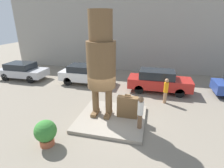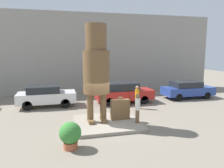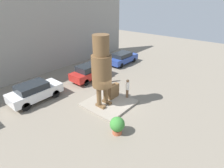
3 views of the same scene
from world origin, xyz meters
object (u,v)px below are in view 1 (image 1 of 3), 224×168
at_px(parked_car_white, 85,74).
at_px(parked_car_red, 159,81).
at_px(tourist, 140,111).
at_px(worker_hivis, 166,90).
at_px(parked_car_silver, 23,70).
at_px(statue_figure, 101,58).
at_px(planter_pot, 46,132).
at_px(giant_suitcase, 127,107).

bearing_deg(parked_car_white, parked_car_red, -3.54).
xyz_separation_m(tourist, worker_hivis, (1.35, 3.54, -0.17)).
bearing_deg(worker_hivis, parked_car_silver, 170.82).
xyz_separation_m(statue_figure, planter_pot, (-1.70, -2.86, -2.75)).
height_order(giant_suitcase, parked_car_silver, giant_suitcase).
bearing_deg(statue_figure, tourist, -21.47).
relative_size(parked_car_white, planter_pot, 3.55).
xyz_separation_m(tourist, parked_car_red, (0.90, 5.43, -0.22)).
bearing_deg(parked_car_silver, parked_car_red, -0.62).
xyz_separation_m(giant_suitcase, parked_car_silver, (-10.44, 4.66, 0.03)).
distance_m(statue_figure, tourist, 3.28).
relative_size(statue_figure, planter_pot, 4.57).
bearing_deg(planter_pot, parked_car_silver, 134.06).
distance_m(statue_figure, parked_car_white, 6.31).
distance_m(planter_pot, worker_hivis, 7.62).
bearing_deg(giant_suitcase, parked_car_silver, 155.94).
distance_m(statue_figure, parked_car_red, 6.07).
xyz_separation_m(parked_car_silver, worker_hivis, (12.54, -2.03, 0.12)).
height_order(giant_suitcase, planter_pot, giant_suitcase).
relative_size(giant_suitcase, planter_pot, 1.12).
distance_m(giant_suitcase, planter_pot, 4.26).
relative_size(parked_car_silver, worker_hivis, 2.50).
distance_m(giant_suitcase, worker_hivis, 3.37).
height_order(parked_car_red, planter_pot, parked_car_red).
distance_m(statue_figure, worker_hivis, 5.07).
height_order(giant_suitcase, tourist, tourist).
bearing_deg(planter_pot, giant_suitcase, 42.92).
xyz_separation_m(statue_figure, worker_hivis, (3.52, 2.68, -2.47)).
distance_m(parked_car_silver, parked_car_red, 12.10).
xyz_separation_m(giant_suitcase, parked_car_red, (1.66, 4.53, 0.09)).
distance_m(giant_suitcase, parked_car_red, 4.83).
height_order(tourist, parked_car_silver, tourist).
bearing_deg(planter_pot, statue_figure, 59.19).
bearing_deg(tourist, parked_car_red, 80.57).
xyz_separation_m(statue_figure, parked_car_red, (3.08, 4.58, -2.53)).
bearing_deg(parked_car_white, parked_car_silver, -177.69).
xyz_separation_m(parked_car_red, planter_pot, (-4.78, -7.43, -0.22)).
height_order(tourist, parked_car_white, tourist).
distance_m(parked_car_silver, planter_pot, 10.53).
distance_m(parked_car_silver, worker_hivis, 12.71).
bearing_deg(statue_figure, parked_car_white, 121.03).
bearing_deg(statue_figure, planter_pot, -120.81).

